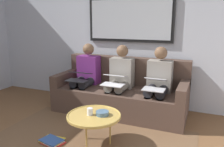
# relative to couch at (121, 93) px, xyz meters

# --- Properties ---
(wall_rear) EXTENTS (6.00, 0.12, 2.60)m
(wall_rear) POSITION_rel_couch_xyz_m (0.00, -0.48, 0.99)
(wall_rear) COLOR #B7BCC6
(wall_rear) RESTS_ON ground_plane
(area_rug) EXTENTS (2.60, 1.80, 0.01)m
(area_rug) POSITION_rel_couch_xyz_m (0.00, 1.27, -0.31)
(area_rug) COLOR brown
(area_rug) RESTS_ON ground_plane
(couch) EXTENTS (2.20, 0.90, 0.90)m
(couch) POSITION_rel_couch_xyz_m (0.00, 0.00, 0.00)
(couch) COLOR #4C382D
(couch) RESTS_ON ground_plane
(framed_mirror) EXTENTS (1.55, 0.05, 0.78)m
(framed_mirror) POSITION_rel_couch_xyz_m (0.00, -0.39, 1.24)
(framed_mirror) COLOR black
(coffee_table) EXTENTS (0.67, 0.67, 0.42)m
(coffee_table) POSITION_rel_couch_xyz_m (-0.09, 1.22, 0.09)
(coffee_table) COLOR tan
(coffee_table) RESTS_ON ground_plane
(cup) EXTENTS (0.07, 0.07, 0.09)m
(cup) POSITION_rel_couch_xyz_m (-0.05, 1.24, 0.14)
(cup) COLOR silver
(cup) RESTS_ON coffee_table
(bowl) EXTENTS (0.16, 0.16, 0.05)m
(bowl) POSITION_rel_couch_xyz_m (-0.19, 1.18, 0.12)
(bowl) COLOR slate
(bowl) RESTS_ON coffee_table
(person_left) EXTENTS (0.38, 0.58, 1.14)m
(person_left) POSITION_rel_couch_xyz_m (-0.64, 0.07, 0.30)
(person_left) COLOR gray
(person_left) RESTS_ON couch
(laptop_silver) EXTENTS (0.31, 0.37, 0.16)m
(laptop_silver) POSITION_rel_couch_xyz_m (-0.64, 0.30, 0.32)
(laptop_silver) COLOR silver
(person_middle) EXTENTS (0.38, 0.58, 1.14)m
(person_middle) POSITION_rel_couch_xyz_m (0.00, 0.07, 0.30)
(person_middle) COLOR gray
(person_middle) RESTS_ON couch
(laptop_white) EXTENTS (0.34, 0.36, 0.15)m
(laptop_white) POSITION_rel_couch_xyz_m (0.00, 0.31, 0.32)
(laptop_white) COLOR white
(person_right) EXTENTS (0.38, 0.58, 1.14)m
(person_right) POSITION_rel_couch_xyz_m (0.64, 0.07, 0.30)
(person_right) COLOR #66236B
(person_right) RESTS_ON couch
(laptop_black) EXTENTS (0.35, 0.33, 0.14)m
(laptop_black) POSITION_rel_couch_xyz_m (0.64, 0.32, 0.31)
(laptop_black) COLOR black
(magazine_stack) EXTENTS (0.34, 0.26, 0.04)m
(magazine_stack) POSITION_rel_couch_xyz_m (0.44, 1.37, -0.29)
(magazine_stack) COLOR red
(magazine_stack) RESTS_ON ground_plane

